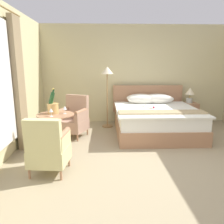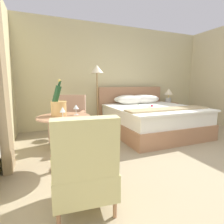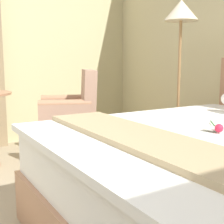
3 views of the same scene
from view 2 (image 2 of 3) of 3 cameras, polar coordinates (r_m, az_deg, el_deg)
ground_plane at (r=2.91m, az=27.61°, el=-15.44°), size 7.31×7.31×0.00m
wall_headboard_side at (r=5.08m, az=2.12°, el=11.46°), size 5.40×0.12×2.72m
bed at (r=4.31m, az=12.28°, el=-1.73°), size 1.96×2.09×1.07m
nightstand at (r=5.52m, az=17.69°, el=-0.14°), size 0.47×0.38×0.61m
bedside_lamp at (r=5.47m, az=17.98°, el=5.66°), size 0.25×0.25×0.42m
floor_lamp_brass at (r=4.22m, az=-4.93°, el=11.21°), size 0.32×0.32×1.60m
side_table_round at (r=2.46m, az=-15.18°, el=-7.68°), size 0.69×0.69×0.74m
champagne_bucket at (r=2.43m, az=-17.13°, el=1.99°), size 0.21×0.21×0.48m
wine_glass_near_bucket at (r=2.19m, az=-15.83°, el=0.56°), size 0.07×0.07×0.15m
wine_glass_near_edge at (r=2.44m, az=-11.68°, el=1.52°), size 0.08×0.08×0.14m
armchair_by_window at (r=3.37m, az=-13.64°, el=-3.61°), size 0.75×0.75×0.95m
armchair_facing_bed at (r=1.67m, az=-9.03°, el=-17.20°), size 0.60×0.60×0.91m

